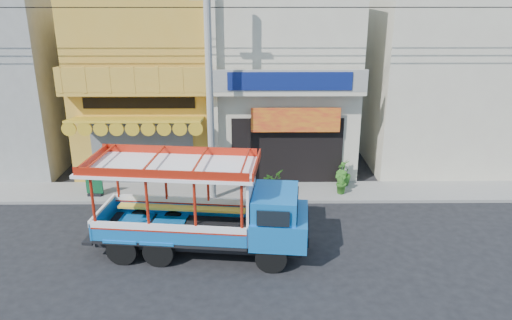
% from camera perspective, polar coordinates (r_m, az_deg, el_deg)
% --- Properties ---
extents(ground, '(90.00, 90.00, 0.00)m').
position_cam_1_polar(ground, '(16.78, -2.30, -9.28)').
color(ground, black).
rests_on(ground, ground).
extents(sidewalk, '(30.00, 2.00, 0.12)m').
position_cam_1_polar(sidewalk, '(20.35, -1.97, -3.69)').
color(sidewalk, slate).
rests_on(sidewalk, ground).
extents(shophouse_left, '(6.00, 7.50, 8.24)m').
position_cam_1_polar(shophouse_left, '(23.45, -11.80, 9.37)').
color(shophouse_left, gold).
rests_on(shophouse_left, ground).
extents(shophouse_right, '(6.00, 6.75, 8.24)m').
position_cam_1_polar(shophouse_right, '(23.05, 3.20, 9.58)').
color(shophouse_right, '#BEB29C').
rests_on(shophouse_right, ground).
extents(party_pilaster, '(0.35, 0.30, 8.00)m').
position_cam_1_polar(party_pilaster, '(20.03, -4.93, 7.70)').
color(party_pilaster, '#BEB29C').
rests_on(party_pilaster, ground).
extents(filler_building_right, '(6.00, 6.00, 7.60)m').
position_cam_1_polar(filler_building_right, '(24.59, 19.86, 8.36)').
color(filler_building_right, '#BEB29C').
rests_on(filler_building_right, ground).
extents(utility_pole, '(28.00, 0.26, 9.00)m').
position_cam_1_polar(utility_pole, '(18.30, -4.91, 9.87)').
color(utility_pole, gray).
rests_on(utility_pole, ground).
extents(songthaew_truck, '(6.99, 2.91, 3.17)m').
position_cam_1_polar(songthaew_truck, '(15.46, -4.68, -5.63)').
color(songthaew_truck, black).
rests_on(songthaew_truck, ground).
extents(green_sign, '(0.66, 0.33, 1.00)m').
position_cam_1_polar(green_sign, '(20.75, -17.98, -2.78)').
color(green_sign, black).
rests_on(green_sign, sidewalk).
extents(potted_plant_a, '(0.97, 1.02, 0.88)m').
position_cam_1_polar(potted_plant_a, '(20.13, 1.92, -2.42)').
color(potted_plant_a, '#2B611B').
rests_on(potted_plant_a, sidewalk).
extents(potted_plant_b, '(0.63, 0.67, 0.95)m').
position_cam_1_polar(potted_plant_b, '(20.22, 9.64, -2.48)').
color(potted_plant_b, '#2B611B').
rests_on(potted_plant_b, sidewalk).
extents(potted_plant_c, '(0.77, 0.77, 1.10)m').
position_cam_1_polar(potted_plant_c, '(21.02, 9.97, -1.42)').
color(potted_plant_c, '#2B611B').
rests_on(potted_plant_c, sidewalk).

